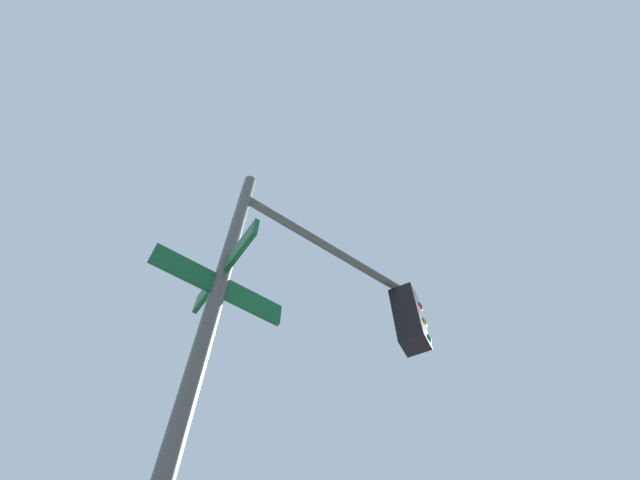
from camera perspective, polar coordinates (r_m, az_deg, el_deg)
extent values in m
cylinder|color=#474C47|center=(2.74, -17.57, -20.74)|extent=(0.12, 0.12, 5.72)
cylinder|color=#474C47|center=(4.83, 1.28, -1.08)|extent=(1.06, 1.98, 0.09)
cube|color=black|center=(5.00, 11.60, -10.02)|extent=(0.28, 0.28, 0.80)
sphere|color=red|center=(5.26, 12.35, -8.74)|extent=(0.18, 0.18, 0.18)
sphere|color=orange|center=(5.08, 12.85, -10.67)|extent=(0.18, 0.18, 0.18)
sphere|color=green|center=(4.92, 13.40, -12.74)|extent=(0.18, 0.18, 0.18)
cube|color=#0F5128|center=(3.44, -13.07, -5.90)|extent=(0.53, 1.00, 0.20)
cube|color=#0F5128|center=(3.61, -12.42, -3.64)|extent=(0.91, 0.49, 0.20)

